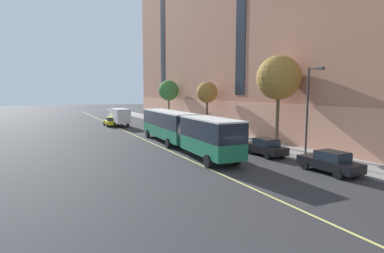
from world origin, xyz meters
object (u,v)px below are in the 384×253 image
at_px(box_truck, 119,116).
at_px(fire_hydrant, 283,149).
at_px(parked_car_black_3, 330,162).
at_px(street_tree_far_downtown, 169,91).
at_px(parked_car_navy_5, 173,125).
at_px(taxi_cab, 111,121).
at_px(parked_car_silver_0, 158,121).
at_px(street_lamp, 310,104).
at_px(street_tree_mid_block, 279,78).
at_px(street_tree_far_uptown, 207,93).
at_px(parked_car_black_7, 265,147).
at_px(parked_car_red_2, 198,130).
at_px(parked_car_navy_6, 228,138).
at_px(city_bus, 181,128).

height_order(box_truck, fire_hydrant, box_truck).
height_order(parked_car_black_3, street_tree_far_downtown, street_tree_far_downtown).
distance_m(parked_car_navy_5, fire_hydrant, 21.44).
xyz_separation_m(parked_car_black_3, parked_car_navy_5, (-0.14, 27.51, 0.00)).
bearing_deg(taxi_cab, fire_hydrant, -73.71).
xyz_separation_m(taxi_cab, street_tree_far_downtown, (10.75, 0.43, 5.23)).
relative_size(parked_car_silver_0, box_truck, 0.64).
distance_m(box_truck, street_lamp, 33.71).
xyz_separation_m(street_tree_mid_block, street_tree_far_uptown, (-0.00, 14.30, -1.43)).
bearing_deg(parked_car_navy_5, street_tree_far_downtown, 71.11).
xyz_separation_m(parked_car_black_7, fire_hydrant, (1.73, -0.51, -0.29)).
distance_m(parked_car_red_2, street_tree_mid_block, 12.95).
relative_size(taxi_cab, street_tree_far_uptown, 0.60).
bearing_deg(street_tree_far_uptown, street_lamp, -94.67).
xyz_separation_m(street_tree_mid_block, street_lamp, (-1.61, -5.42, -2.38)).
distance_m(parked_car_navy_6, box_truck, 24.21).
bearing_deg(parked_car_silver_0, parked_car_black_3, -89.67).
bearing_deg(street_tree_far_uptown, parked_car_navy_6, -107.48).
xyz_separation_m(parked_car_navy_6, taxi_cab, (-7.46, 24.32, -0.00)).
xyz_separation_m(parked_car_black_7, box_truck, (-6.08, 29.47, 0.92)).
relative_size(city_bus, street_tree_far_uptown, 2.86).
distance_m(parked_car_navy_5, street_tree_far_uptown, 7.33).
height_order(street_tree_far_downtown, fire_hydrant, street_tree_far_downtown).
relative_size(parked_car_navy_6, street_tree_far_uptown, 0.67).
bearing_deg(parked_car_red_2, parked_car_silver_0, 90.76).
bearing_deg(city_bus, parked_car_silver_0, 76.00).
relative_size(parked_car_navy_6, parked_car_black_7, 1.06).
relative_size(parked_car_silver_0, parked_car_red_2, 0.99).
height_order(parked_car_navy_5, parked_car_black_7, same).
bearing_deg(taxi_cab, box_truck, -37.68).
height_order(city_bus, parked_car_silver_0, city_bus).
height_order(box_truck, taxi_cab, box_truck).
height_order(city_bus, street_lamp, street_lamp).
relative_size(city_bus, parked_car_black_7, 4.57).
relative_size(parked_car_silver_0, street_tree_mid_block, 0.48).
relative_size(parked_car_navy_5, street_tree_mid_block, 0.52).
bearing_deg(street_tree_mid_block, taxi_cab, 110.89).
bearing_deg(parked_car_black_3, parked_car_navy_5, 90.30).
bearing_deg(parked_car_navy_6, parked_car_red_2, 89.92).
height_order(city_bus, parked_car_navy_5, city_bus).
bearing_deg(parked_car_silver_0, parked_car_navy_6, -89.52).
bearing_deg(street_tree_mid_block, parked_car_navy_6, 130.58).
bearing_deg(city_bus, parked_car_black_3, -68.50).
bearing_deg(parked_car_silver_0, city_bus, -104.00).
height_order(parked_car_red_2, parked_car_black_3, same).
bearing_deg(parked_car_navy_6, box_truck, 104.92).
height_order(city_bus, street_tree_far_downtown, street_tree_far_downtown).
xyz_separation_m(city_bus, parked_car_navy_5, (5.15, 14.08, -1.28)).
bearing_deg(parked_car_black_7, fire_hydrant, -16.55).
relative_size(city_bus, parked_car_navy_6, 4.29).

